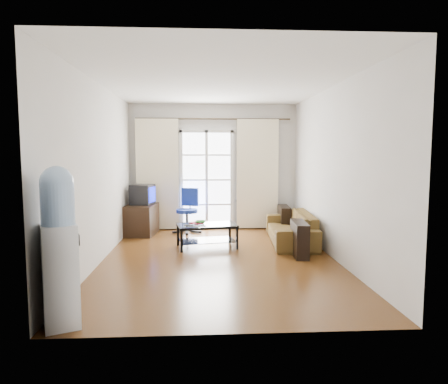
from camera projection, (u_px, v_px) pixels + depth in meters
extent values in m
plane|color=brown|center=(219.00, 259.00, 6.23)|extent=(5.20, 5.20, 0.00)
plane|color=white|center=(219.00, 83.00, 5.97)|extent=(5.20, 5.20, 0.00)
cube|color=silver|center=(213.00, 167.00, 8.69)|extent=(3.60, 0.02, 2.70)
cube|color=silver|center=(232.00, 187.00, 3.52)|extent=(3.60, 0.02, 2.70)
cube|color=silver|center=(99.00, 173.00, 6.00)|extent=(0.02, 5.20, 2.70)
cube|color=silver|center=(334.00, 173.00, 6.21)|extent=(0.02, 5.20, 2.70)
cube|color=white|center=(207.00, 180.00, 8.66)|extent=(1.01, 0.02, 2.04)
cube|color=white|center=(207.00, 180.00, 8.64)|extent=(1.16, 0.06, 2.15)
cylinder|color=#4C3F2D|center=(213.00, 119.00, 8.49)|extent=(3.30, 0.04, 0.04)
cube|color=#FFF4CD|center=(157.00, 174.00, 8.51)|extent=(0.90, 0.07, 2.35)
cube|color=#FFF4CD|center=(257.00, 174.00, 8.64)|extent=(0.90, 0.07, 2.35)
cube|color=gray|center=(250.00, 214.00, 8.73)|extent=(0.64, 0.12, 0.64)
imported|color=olive|center=(291.00, 227.00, 7.40)|extent=(2.02, 1.04, 0.56)
cube|color=silver|center=(207.00, 225.00, 6.98)|extent=(1.10, 0.75, 0.01)
cube|color=black|center=(207.00, 240.00, 7.01)|extent=(1.03, 0.68, 0.01)
cube|color=black|center=(182.00, 240.00, 6.64)|extent=(0.05, 0.05, 0.41)
cube|color=black|center=(237.00, 238.00, 6.85)|extent=(0.05, 0.05, 0.41)
cube|color=black|center=(178.00, 234.00, 7.14)|extent=(0.05, 0.05, 0.41)
cube|color=black|center=(230.00, 232.00, 7.36)|extent=(0.05, 0.05, 0.41)
imported|color=#328953|center=(200.00, 222.00, 7.05)|extent=(0.22, 0.22, 0.05)
imported|color=#AF1523|center=(192.00, 224.00, 6.97)|extent=(0.38, 0.38, 0.02)
cube|color=black|center=(189.00, 225.00, 6.83)|extent=(0.15, 0.06, 0.02)
cube|color=black|center=(141.00, 219.00, 8.13)|extent=(0.65, 0.89, 0.61)
cube|color=black|center=(142.00, 194.00, 8.15)|extent=(0.50, 0.52, 0.41)
cube|color=#0C19E5|center=(152.00, 195.00, 8.11)|extent=(0.10, 0.35, 0.30)
cube|color=black|center=(134.00, 194.00, 8.18)|extent=(0.19, 0.32, 0.27)
cylinder|color=black|center=(187.00, 222.00, 8.30)|extent=(0.05, 0.05, 0.47)
cylinder|color=navy|center=(187.00, 211.00, 8.28)|extent=(0.45, 0.45, 0.07)
cube|color=navy|center=(190.00, 197.00, 8.45)|extent=(0.36, 0.16, 0.38)
cube|color=white|center=(61.00, 276.00, 3.76)|extent=(0.41, 0.41, 0.99)
cylinder|color=#9BC1F0|center=(58.00, 203.00, 3.69)|extent=(0.30, 0.30, 0.40)
sphere|color=#9BC1F0|center=(57.00, 182.00, 3.67)|extent=(0.30, 0.30, 0.30)
cube|color=black|center=(77.00, 239.00, 3.79)|extent=(0.09, 0.13, 0.10)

